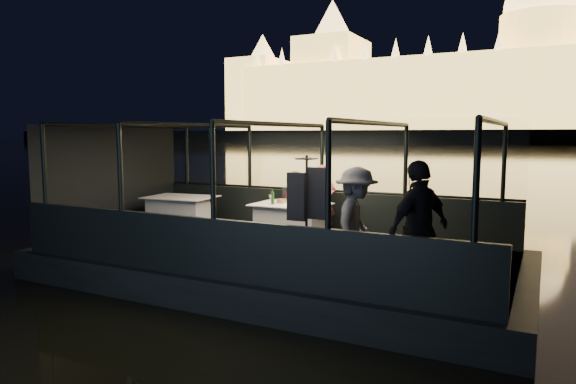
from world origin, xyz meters
The scene contains 29 objects.
river_water centered at (0.00, 80.00, 0.00)m, with size 500.00×500.00×0.00m, color black.
boat_hull centered at (0.00, 0.00, 0.00)m, with size 8.60×4.40×1.00m, color black.
boat_deck centered at (0.00, 0.00, 0.48)m, with size 8.00×4.00×0.04m, color black.
gunwale_port centered at (0.00, 2.00, 0.95)m, with size 8.00×0.08×0.90m, color black.
gunwale_starboard centered at (0.00, -2.00, 0.95)m, with size 8.00×0.08×0.90m, color black.
cabin_glass_port centered at (0.00, 2.00, 2.10)m, with size 8.00×0.02×1.40m, color #99B2B2, non-canonical shape.
cabin_glass_starboard centered at (0.00, -2.00, 2.10)m, with size 8.00×0.02×1.40m, color #99B2B2, non-canonical shape.
cabin_roof_glass centered at (0.00, 0.00, 2.80)m, with size 8.00×4.00×0.02m, color #99B2B2, non-canonical shape.
end_wall_fore centered at (-4.00, 0.00, 1.65)m, with size 0.02×4.00×2.30m, color black, non-canonical shape.
end_wall_aft centered at (4.00, 0.00, 1.65)m, with size 0.02×4.00×2.30m, color black, non-canonical shape.
canopy_ribs centered at (0.00, 0.00, 1.65)m, with size 8.00×4.00×2.30m, color black, non-canonical shape.
embankment centered at (0.00, 210.00, 1.00)m, with size 400.00×140.00×6.00m, color #423D33.
parliament_building centered at (0.00, 175.00, 29.00)m, with size 220.00×32.00×60.00m, color #F2D18C, non-canonical shape.
dining_table_central centered at (-0.15, 0.82, 0.89)m, with size 1.45×1.05×0.77m, color white.
dining_table_aft centered at (-2.83, 0.78, 0.89)m, with size 1.45×1.05×0.77m, color silver.
chair_port_left centered at (-0.45, 1.27, 0.95)m, with size 0.46×0.46×0.99m, color black.
chair_port_right centered at (0.16, 1.34, 0.95)m, with size 0.44×0.44×0.95m, color black.
coat_stand centered at (1.17, -1.30, 1.40)m, with size 0.51×0.40×1.82m, color black, non-canonical shape.
person_woman_coral centered at (0.21, 1.54, 1.25)m, with size 0.54×0.36×1.50m, color #ED5667.
person_man_maroon centered at (-0.38, 1.55, 1.25)m, with size 0.65×0.50×1.35m, color #3B1310.
passenger_stripe centered at (1.88, -1.13, 1.35)m, with size 1.08×0.61×1.67m, color silver.
passenger_dark centered at (2.86, -1.48, 1.35)m, with size 1.06×0.44×1.80m, color black.
wine_bottle centered at (-0.45, 0.62, 1.42)m, with size 0.06×0.06×0.30m, color #153B15.
bread_basket centered at (-0.38, 0.86, 1.31)m, with size 0.20×0.20×0.08m, color olive.
amber_candle centered at (0.00, 0.75, 1.31)m, with size 0.05×0.05×0.07m, color orange.
plate_near centered at (0.44, 0.55, 1.27)m, with size 0.22×0.22×0.01m, color white.
plate_far centered at (-0.28, 0.92, 1.27)m, with size 0.24×0.24×0.02m, color silver.
wine_glass_white centered at (-0.46, 0.54, 1.36)m, with size 0.06×0.06×0.19m, color white, non-canonical shape.
wine_glass_red centered at (0.22, 0.96, 1.36)m, with size 0.07×0.07×0.21m, color silver, non-canonical shape.
Camera 1 is at (4.31, -8.09, 2.62)m, focal length 32.00 mm.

